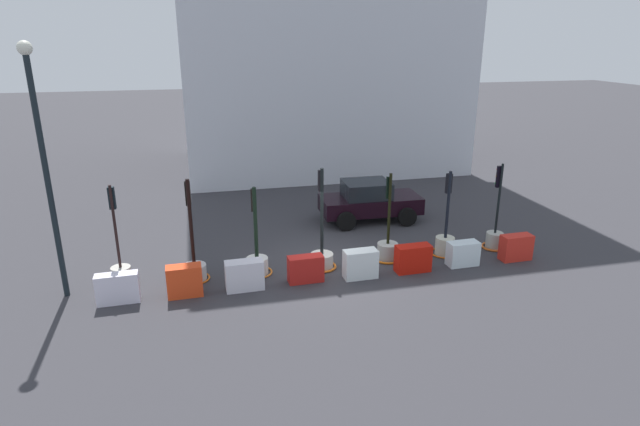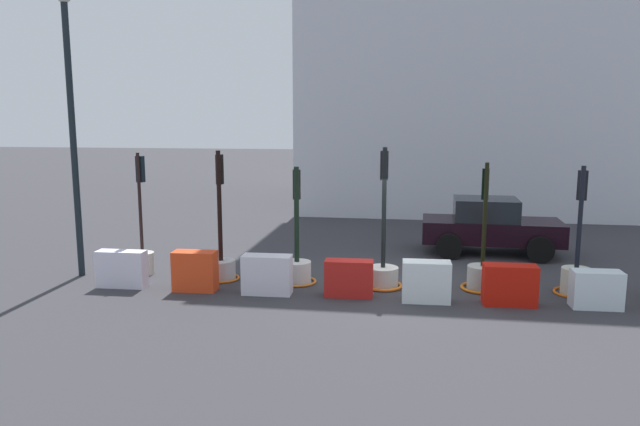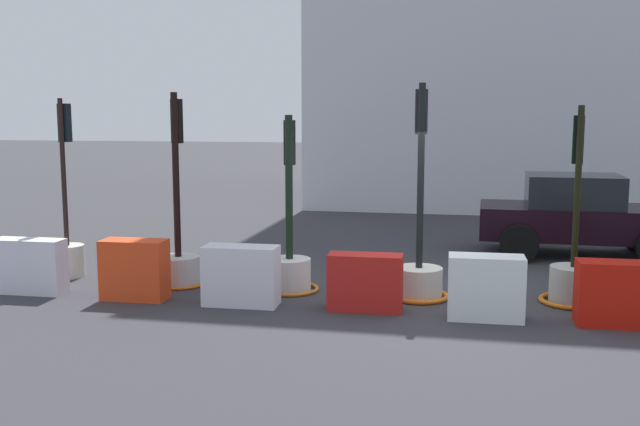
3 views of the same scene
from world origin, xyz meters
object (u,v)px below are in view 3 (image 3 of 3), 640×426
Objects in this scene: car_black_sedan at (579,216)px; construction_barrier_2 at (241,276)px; construction_barrier_0 at (29,266)px; traffic_light_0 at (67,241)px; traffic_light_3 at (419,267)px; construction_barrier_5 at (620,294)px; traffic_light_2 at (289,262)px; construction_barrier_3 at (365,282)px; construction_barrier_1 at (135,270)px; traffic_light_4 at (573,276)px; traffic_light_1 at (178,254)px; construction_barrier_4 at (486,288)px.

construction_barrier_2 is at bearing -138.04° from car_black_sedan.
traffic_light_0 is at bearing 92.10° from construction_barrier_0.
traffic_light_3 is 2.92× the size of construction_barrier_5.
construction_barrier_3 is at bearing -34.23° from traffic_light_2.
construction_barrier_0 is 1.16× the size of construction_barrier_1.
traffic_light_4 reaches higher than construction_barrier_3.
traffic_light_1 is at bearing -150.53° from car_black_sedan.
traffic_light_3 is 0.82× the size of car_black_sedan.
construction_barrier_2 is (-4.74, -1.08, 0.03)m from traffic_light_4.
traffic_light_4 is 0.74× the size of car_black_sedan.
construction_barrier_2 is at bearing -179.88° from construction_barrier_5.
traffic_light_3 is (2.02, -0.06, 0.01)m from traffic_light_2.
traffic_light_3 reaches higher than traffic_light_1.
construction_barrier_4 is at bearing -111.32° from car_black_sedan.
construction_barrier_4 is at bearing -0.33° from construction_barrier_0.
traffic_light_4 is 2.73× the size of construction_barrier_3.
traffic_light_0 is 5.98m from traffic_light_3.
construction_barrier_1 is (1.81, -1.18, -0.17)m from traffic_light_0.
construction_barrier_1 is at bearing -145.53° from car_black_sedan.
construction_barrier_5 is at bearing -19.12° from traffic_light_3.
traffic_light_2 is 2.51× the size of construction_barrier_2.
traffic_light_0 is 1.10× the size of traffic_light_2.
construction_barrier_1 is at bearing -178.50° from construction_barrier_3.
traffic_light_2 is (3.95, -0.19, -0.17)m from traffic_light_0.
traffic_light_4 is 1.69m from construction_barrier_4.
construction_barrier_2 is at bearing 179.55° from construction_barrier_4.
traffic_light_2 is at bearing -2.72° from traffic_light_0.
traffic_light_3 is 1.11× the size of traffic_light_4.
traffic_light_2 is 0.70× the size of car_black_sedan.
traffic_light_3 is 6.01m from construction_barrier_0.
car_black_sedan is at bearing 80.69° from traffic_light_4.
traffic_light_1 is 2.94× the size of construction_barrier_3.
traffic_light_2 is at bearing 14.06° from construction_barrier_0.
traffic_light_4 is 6.49m from construction_barrier_1.
construction_barrier_4 is (5.12, -0.02, -0.02)m from construction_barrier_1.
construction_barrier_5 is at bearing -7.70° from traffic_light_0.
car_black_sedan is (3.55, 4.72, 0.40)m from construction_barrier_3.
traffic_light_4 is (4.26, 0.09, -0.04)m from traffic_light_2.
traffic_light_0 reaches higher than car_black_sedan.
traffic_light_4 is (6.13, 0.08, -0.09)m from traffic_light_1.
car_black_sedan reaches higher than construction_barrier_2.
traffic_light_4 is at bearing 111.91° from construction_barrier_5.
traffic_light_4 reaches higher than construction_barrier_5.
construction_barrier_5 is (4.69, -0.98, -0.03)m from traffic_light_2.
traffic_light_2 reaches higher than construction_barrier_1.
construction_barrier_5 is at bearing -8.61° from traffic_light_1.
traffic_light_3 is at bearing 160.88° from construction_barrier_5.
construction_barrier_2 is at bearing -35.85° from traffic_light_1.
traffic_light_1 is at bearing 171.39° from construction_barrier_5.
traffic_light_0 is 3.10× the size of construction_barrier_1.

